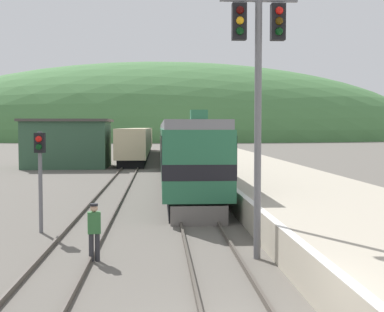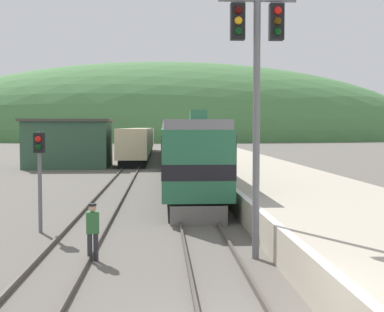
{
  "view_description": "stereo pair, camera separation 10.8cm",
  "coord_description": "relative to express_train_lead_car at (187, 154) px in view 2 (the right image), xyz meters",
  "views": [
    {
      "loc": [
        -1.52,
        -8.9,
        3.78
      ],
      "look_at": [
        0.03,
        16.42,
        2.41
      ],
      "focal_mm": 50.0,
      "sensor_mm": 36.0,
      "label": 1
    },
    {
      "loc": [
        -1.42,
        -8.91,
        3.78
      ],
      "look_at": [
        0.03,
        16.42,
        2.41
      ],
      "focal_mm": 50.0,
      "sensor_mm": 36.0,
      "label": 2
    }
  ],
  "objects": [
    {
      "name": "carriage_second",
      "position": [
        0.0,
        21.5,
        -0.01
      ],
      "size": [
        2.88,
        20.11,
        4.08
      ],
      "color": "black",
      "rests_on": "ground"
    },
    {
      "name": "express_train_lead_car",
      "position": [
        0.0,
        0.0,
        0.0
      ],
      "size": [
        2.89,
        20.66,
        4.44
      ],
      "color": "black",
      "rests_on": "ground"
    },
    {
      "name": "track_main",
      "position": [
        0.0,
        48.66,
        -2.15
      ],
      "size": [
        1.52,
        180.0,
        0.16
      ],
      "color": "#4C443D",
      "rests_on": "ground"
    },
    {
      "name": "station_shed",
      "position": [
        -10.11,
        20.49,
        0.05
      ],
      "size": [
        8.04,
        6.66,
        4.53
      ],
      "color": "#385B42",
      "rests_on": "ground"
    },
    {
      "name": "carriage_third",
      "position": [
        0.0,
        42.48,
        -0.01
      ],
      "size": [
        2.88,
        20.11,
        4.08
      ],
      "color": "black",
      "rests_on": "ground"
    },
    {
      "name": "signal_post_siding",
      "position": [
        -5.77,
        -11.0,
        0.38
      ],
      "size": [
        0.36,
        0.42,
        3.63
      ],
      "color": "slate",
      "rests_on": "ground"
    },
    {
      "name": "siding_train",
      "position": [
        -4.18,
        38.37,
        -0.35
      ],
      "size": [
        2.9,
        41.7,
        3.64
      ],
      "color": "black",
      "rests_on": "ground"
    },
    {
      "name": "track_worker",
      "position": [
        -3.36,
        -15.23,
        -1.31
      ],
      "size": [
        0.39,
        0.28,
        1.64
      ],
      "color": "#2D2D33",
      "rests_on": "ground"
    },
    {
      "name": "distant_hills",
      "position": [
        0.0,
        131.31,
        -2.23
      ],
      "size": [
        161.45,
        72.65,
        46.07
      ],
      "color": "#477A42",
      "rests_on": "ground"
    },
    {
      "name": "track_siding",
      "position": [
        -4.18,
        48.66,
        -2.15
      ],
      "size": [
        1.52,
        180.0,
        0.16
      ],
      "color": "#4C443D",
      "rests_on": "ground"
    },
    {
      "name": "platform",
      "position": [
        5.09,
        28.66,
        -1.69
      ],
      "size": [
        6.83,
        140.0,
        1.09
      ],
      "color": "#B2A893",
      "rests_on": "ground"
    },
    {
      "name": "signal_mast_main",
      "position": [
        1.27,
        -15.23,
        3.18
      ],
      "size": [
        2.2,
        0.42,
        8.24
      ],
      "color": "slate",
      "rests_on": "ground"
    }
  ]
}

